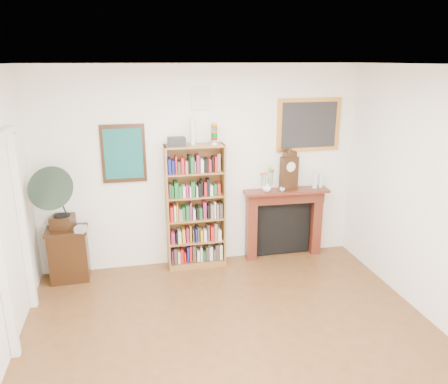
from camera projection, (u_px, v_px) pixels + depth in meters
name	position (u px, v px, depth m)	size (l,w,h in m)	color
room	(250.00, 235.00, 3.74)	(4.51, 5.01, 2.81)	#543819
door_casing	(10.00, 221.00, 4.45)	(0.08, 1.02, 2.17)	white
teal_poster	(124.00, 154.00, 5.77)	(0.58, 0.04, 0.78)	black
small_picture	(201.00, 98.00, 5.78)	(0.26, 0.04, 0.30)	white
gilt_painting	(309.00, 125.00, 6.21)	(0.95, 0.04, 0.75)	#CB8434
bookshelf	(195.00, 200.00, 6.02)	(0.81, 0.29, 2.02)	brown
side_cabinet	(69.00, 254.00, 5.81)	(0.53, 0.38, 0.72)	black
fireplace	(284.00, 217.00, 6.47)	(1.25, 0.35, 1.04)	#4D1C12
gramophone	(57.00, 195.00, 5.46)	(0.64, 0.75, 0.89)	black
cd_stack	(81.00, 229.00, 5.59)	(0.12, 0.12, 0.08)	silver
mantel_clock	(289.00, 171.00, 6.24)	(0.26, 0.18, 0.56)	black
flower_vase	(267.00, 187.00, 6.19)	(0.14, 0.14, 0.14)	white
teacup	(282.00, 189.00, 6.21)	(0.08, 0.08, 0.06)	silver
bottle_left	(315.00, 180.00, 6.34)	(0.07, 0.07, 0.24)	silver
bottle_right	(321.00, 181.00, 6.39)	(0.06, 0.06, 0.20)	silver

